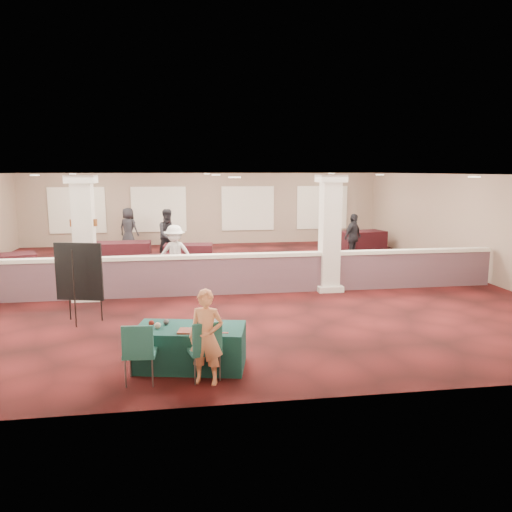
{
  "coord_description": "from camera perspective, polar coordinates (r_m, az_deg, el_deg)",
  "views": [
    {
      "loc": [
        -1.04,
        -14.67,
        3.32
      ],
      "look_at": [
        0.87,
        -2.0,
        1.11
      ],
      "focal_mm": 35.0,
      "sensor_mm": 36.0,
      "label": 1
    }
  ],
  "objects": [
    {
      "name": "wall_right",
      "position": [
        17.32,
        22.98,
        3.3
      ],
      "size": [
        0.04,
        16.0,
        3.2
      ],
      "primitive_type": "cube",
      "color": "gray",
      "rests_on": "ground"
    },
    {
      "name": "scissors",
      "position": [
        8.23,
        -3.58,
        -8.75
      ],
      "size": [
        0.12,
        0.05,
        0.01
      ],
      "primitive_type": "cube",
      "rotation": [
        0.0,
        0.0,
        -0.21
      ],
      "color": "#B11912",
      "rests_on": "near_table"
    },
    {
      "name": "knitting",
      "position": [
        8.34,
        -7.54,
        -8.5
      ],
      "size": [
        0.44,
        0.36,
        0.03
      ],
      "primitive_type": "cube",
      "rotation": [
        0.0,
        0.0,
        -0.21
      ],
      "color": "#A9351B",
      "rests_on": "near_table"
    },
    {
      "name": "column_left",
      "position": [
        13.5,
        -19.02,
        2.08
      ],
      "size": [
        0.72,
        0.72,
        3.2
      ],
      "color": "silver",
      "rests_on": "ground"
    },
    {
      "name": "yarn_red",
      "position": [
        8.76,
        -11.87,
        -7.5
      ],
      "size": [
        0.1,
        0.1,
        0.1
      ],
      "primitive_type": "sphere",
      "color": "maroon",
      "rests_on": "near_table"
    },
    {
      "name": "laptop_base",
      "position": [
        8.48,
        -5.68,
        -8.19
      ],
      "size": [
        0.36,
        0.28,
        0.02
      ],
      "primitive_type": "cube",
      "rotation": [
        0.0,
        0.0,
        -0.21
      ],
      "color": "silver",
      "rests_on": "near_table"
    },
    {
      "name": "sconce_left",
      "position": [
        13.51,
        -20.28,
        3.57
      ],
      "size": [
        0.12,
        0.12,
        0.18
      ],
      "color": "brown",
      "rests_on": "column_left"
    },
    {
      "name": "attendee_d",
      "position": [
        21.92,
        -14.37,
        3.08
      ],
      "size": [
        0.99,
        0.82,
        1.76
      ],
      "primitive_type": "imported",
      "rotation": [
        0.0,
        0.0,
        2.65
      ],
      "color": "black",
      "rests_on": "ground"
    },
    {
      "name": "column_right",
      "position": [
        13.88,
        8.42,
        2.71
      ],
      "size": [
        0.72,
        0.72,
        3.2
      ],
      "color": "silver",
      "rests_on": "ground"
    },
    {
      "name": "wall_front",
      "position": [
        6.96,
        0.29,
        -4.52
      ],
      "size": [
        16.0,
        0.04,
        3.2
      ],
      "primitive_type": "cube",
      "color": "gray",
      "rests_on": "ground"
    },
    {
      "name": "near_table",
      "position": [
        8.69,
        -7.5,
        -10.28
      ],
      "size": [
        1.98,
        1.27,
        0.7
      ],
      "primitive_type": "cube",
      "rotation": [
        0.0,
        0.0,
        -0.21
      ],
      "color": "#0E352E",
      "rests_on": "ground"
    },
    {
      "name": "wall_back",
      "position": [
        22.76,
        -5.97,
        5.39
      ],
      "size": [
        16.0,
        0.04,
        3.2
      ],
      "primitive_type": "cube",
      "color": "gray",
      "rests_on": "ground"
    },
    {
      "name": "conf_chair_main",
      "position": [
        8.06,
        -5.84,
        -10.11
      ],
      "size": [
        0.6,
        0.6,
        0.99
      ],
      "rotation": [
        0.0,
        0.0,
        0.24
      ],
      "color": "#1D554F",
      "rests_on": "ground"
    },
    {
      "name": "far_table_front_right",
      "position": [
        16.93,
        15.86,
        -0.72
      ],
      "size": [
        1.89,
        1.41,
        0.69
      ],
      "primitive_type": "cube",
      "rotation": [
        0.0,
        0.0,
        -0.37
      ],
      "color": "black",
      "rests_on": "ground"
    },
    {
      "name": "sconce_right",
      "position": [
        13.41,
        -17.93,
        3.66
      ],
      "size": [
        0.12,
        0.12,
        0.18
      ],
      "color": "brown",
      "rests_on": "column_left"
    },
    {
      "name": "attendee_c",
      "position": [
        18.71,
        11.01,
        2.09
      ],
      "size": [
        1.11,
        1.03,
        1.75
      ],
      "primitive_type": "imported",
      "rotation": [
        0.0,
        0.0,
        0.69
      ],
      "color": "black",
      "rests_on": "ground"
    },
    {
      "name": "yarn_cream",
      "position": [
        8.59,
        -11.19,
        -7.79
      ],
      "size": [
        0.11,
        0.11,
        0.11
      ],
      "primitive_type": "sphere",
      "color": "beige",
      "rests_on": "near_table"
    },
    {
      "name": "far_table_front_left",
      "position": [
        17.23,
        -26.91,
        -1.11
      ],
      "size": [
        2.1,
        1.53,
        0.77
      ],
      "primitive_type": "cube",
      "rotation": [
        0.0,
        0.0,
        0.35
      ],
      "color": "black",
      "rests_on": "ground"
    },
    {
      "name": "screen_glow",
      "position": [
        8.55,
        -5.58,
        -7.34
      ],
      "size": [
        0.28,
        0.06,
        0.18
      ],
      "primitive_type": "cube",
      "rotation": [
        0.0,
        0.0,
        -0.21
      ],
      "color": "silver",
      "rests_on": "near_table"
    },
    {
      "name": "far_table_back_right",
      "position": [
        21.56,
        11.97,
        1.76
      ],
      "size": [
        2.1,
        1.36,
        0.79
      ],
      "primitive_type": "cube",
      "rotation": [
        0.0,
        0.0,
        0.22
      ],
      "color": "black",
      "rests_on": "ground"
    },
    {
      "name": "partition_wall",
      "position": [
        13.49,
        -3.98,
        -2.02
      ],
      "size": [
        15.6,
        0.28,
        1.1
      ],
      "color": "brown",
      "rests_on": "ground"
    },
    {
      "name": "ceiling",
      "position": [
        14.7,
        -4.59,
        9.28
      ],
      "size": [
        16.0,
        16.0,
        0.02
      ],
      "primitive_type": "cube",
      "color": "white",
      "rests_on": "wall_back"
    },
    {
      "name": "conf_chair_side",
      "position": [
        8.08,
        -13.19,
        -10.25
      ],
      "size": [
        0.54,
        0.54,
        0.99
      ],
      "rotation": [
        0.0,
        0.0,
        -0.08
      ],
      "color": "#1D554F",
      "rests_on": "ground"
    },
    {
      "name": "far_table_back_left",
      "position": [
        18.38,
        -15.01,
        0.3
      ],
      "size": [
        1.98,
        0.99,
        0.8
      ],
      "primitive_type": "cube",
      "rotation": [
        0.0,
        0.0,
        0.0
      ],
      "color": "black",
      "rests_on": "ground"
    },
    {
      "name": "woman",
      "position": [
        7.9,
        -5.71,
        -9.2
      ],
      "size": [
        0.63,
        0.52,
        1.51
      ],
      "primitive_type": "imported",
      "rotation": [
        0.0,
        0.0,
        -0.33
      ],
      "color": "#FA996C",
      "rests_on": "ground"
    },
    {
      "name": "laptop_screen",
      "position": [
        8.55,
        -5.58,
        -7.23
      ],
      "size": [
        0.31,
        0.08,
        0.21
      ],
      "primitive_type": "cube",
      "rotation": [
        0.0,
        0.0,
        -0.21
      ],
      "color": "silver",
      "rests_on": "near_table"
    },
    {
      "name": "ground",
      "position": [
        15.07,
        -4.42,
        -2.97
      ],
      "size": [
        16.0,
        16.0,
        0.0
      ],
      "primitive_type": "plane",
      "color": "#4F1314",
      "rests_on": "ground"
    },
    {
      "name": "far_table_back_center",
      "position": [
        18.11,
        -7.74,
        0.25
      ],
      "size": [
        1.79,
        1.0,
        0.7
      ],
      "primitive_type": "cube",
      "rotation": [
        0.0,
        0.0,
        -0.08
      ],
      "color": "black",
      "rests_on": "ground"
    },
    {
      "name": "far_table_front_center",
      "position": [
        15.28,
        -11.7,
        -1.48
      ],
      "size": [
        2.09,
        1.35,
        0.78
      ],
      "primitive_type": "cube",
      "rotation": [
        0.0,
        0.0,
        0.22
      ],
      "color": "black",
      "rests_on": "ground"
    },
    {
      "name": "attendee_b",
      "position": [
        15.01,
        -9.25,
        0.23
      ],
      "size": [
        1.18,
        0.72,
        1.72
      ],
      "primitive_type": "imported",
      "rotation": [
        0.0,
        0.0,
        -0.21
      ],
      "color": "beige",
      "rests_on": "ground"
    },
    {
      "name": "yarn_grey",
      "position": [
        8.76,
        -10.22,
        -7.43
      ],
      "size": [
        0.1,
        0.1,
        0.1
      ],
      "primitive_type": "sphere",
      "color": "#545359",
      "rests_on": "near_table"
    },
    {
      "name": "easel_board",
      "position": [
        11.44,
        -19.58,
        -1.8
      ],
      "size": [
        1.03,
        0.61,
        1.79
      ],
      "rotation": [
        0.0,
        0.0,
        -0.25
      ],
      "color": "black",
      "rests_on": "ground"
    },
    {
      "name": "attendee_a",
      "position": [
        18.82,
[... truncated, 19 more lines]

